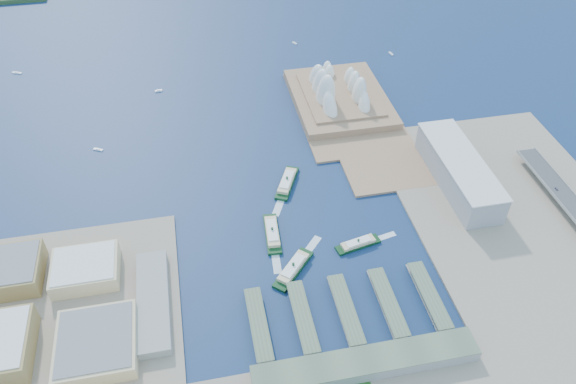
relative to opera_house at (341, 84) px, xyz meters
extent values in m
plane|color=#0E1D45|center=(-105.00, -280.00, -32.00)|extent=(3000.00, 3000.00, 0.00)
cube|color=gray|center=(135.00, -330.00, -30.50)|extent=(240.00, 500.00, 3.00)
cube|color=#946F51|center=(2.50, -20.00, -30.50)|extent=(135.00, 220.00, 3.00)
cube|color=gray|center=(90.00, -200.00, -11.50)|extent=(45.00, 155.00, 35.00)
cube|color=gray|center=(-90.00, -415.00, -23.00)|extent=(200.00, 28.00, 12.00)
imported|color=slate|center=(191.00, -246.63, -16.42)|extent=(2.05, 5.04, 1.46)
camera|label=1|loc=(-208.29, -658.21, 413.57)|focal=35.00mm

